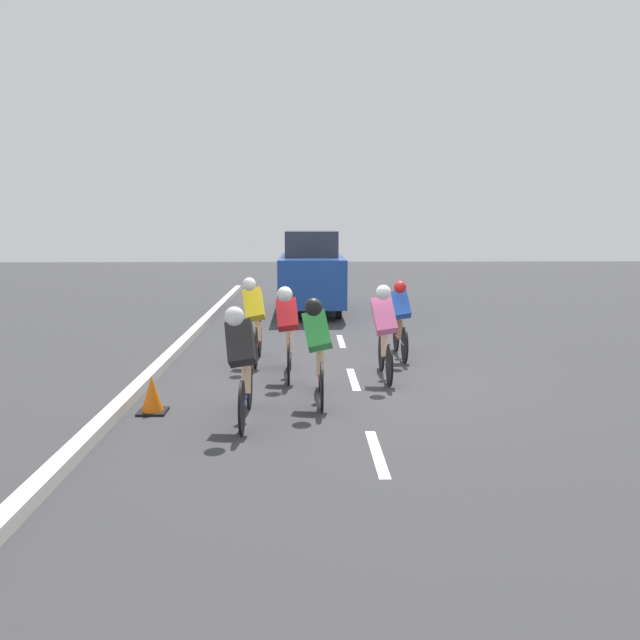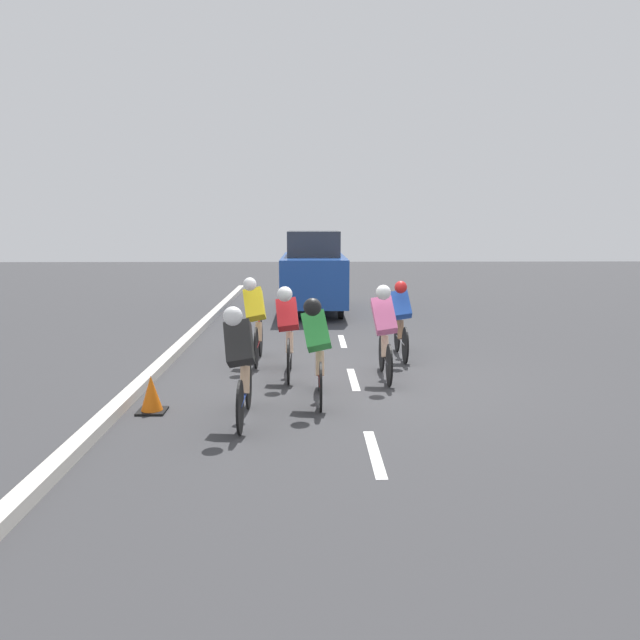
# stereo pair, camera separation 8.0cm
# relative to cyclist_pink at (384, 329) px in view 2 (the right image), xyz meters

# --- Properties ---
(ground_plane) EXTENTS (60.00, 60.00, 0.00)m
(ground_plane) POSITION_rel_cyclist_pink_xyz_m (0.48, -0.18, -0.81)
(ground_plane) COLOR #38383A
(lane_stripe_near) EXTENTS (0.12, 1.40, 0.01)m
(lane_stripe_near) POSITION_rel_cyclist_pink_xyz_m (0.48, 3.18, -0.81)
(lane_stripe_near) COLOR white
(lane_stripe_near) RESTS_ON ground
(lane_stripe_mid) EXTENTS (0.12, 1.40, 0.01)m
(lane_stripe_mid) POSITION_rel_cyclist_pink_xyz_m (0.48, -0.02, -0.81)
(lane_stripe_mid) COLOR white
(lane_stripe_mid) RESTS_ON ground
(lane_stripe_far) EXTENTS (0.12, 1.40, 0.01)m
(lane_stripe_far) POSITION_rel_cyclist_pink_xyz_m (0.48, -3.22, -0.81)
(lane_stripe_far) COLOR white
(lane_stripe_far) RESTS_ON ground
(curb) EXTENTS (0.20, 27.29, 0.14)m
(curb) POSITION_rel_cyclist_pink_xyz_m (3.68, -0.02, -0.74)
(curb) COLOR beige
(curb) RESTS_ON ground
(cyclist_pink) EXTENTS (0.40, 1.62, 1.52)m
(cyclist_pink) POSITION_rel_cyclist_pink_xyz_m (0.00, 0.00, 0.00)
(cyclist_pink) COLOR black
(cyclist_pink) RESTS_ON ground
(cyclist_green) EXTENTS (0.42, 1.66, 1.47)m
(cyclist_green) POSITION_rel_cyclist_pink_xyz_m (1.06, 1.23, -0.02)
(cyclist_green) COLOR black
(cyclist_green) RESTS_ON ground
(cyclist_blue) EXTENTS (0.39, 1.66, 1.44)m
(cyclist_blue) POSITION_rel_cyclist_pink_xyz_m (-0.49, -1.56, -0.05)
(cyclist_blue) COLOR black
(cyclist_blue) RESTS_ON ground
(cyclist_red) EXTENTS (0.38, 1.73, 1.48)m
(cyclist_red) POSITION_rel_cyclist_pink_xyz_m (1.51, -0.17, -0.03)
(cyclist_red) COLOR black
(cyclist_red) RESTS_ON ground
(cyclist_black) EXTENTS (0.40, 1.68, 1.48)m
(cyclist_black) POSITION_rel_cyclist_pink_xyz_m (2.01, 2.09, -0.02)
(cyclist_black) COLOR black
(cyclist_black) RESTS_ON ground
(cyclist_yellow) EXTENTS (0.42, 1.67, 1.53)m
(cyclist_yellow) POSITION_rel_cyclist_pink_xyz_m (2.11, -1.23, -0.01)
(cyclist_yellow) COLOR black
(cyclist_yellow) RESTS_ON ground
(support_car) EXTENTS (1.70, 4.39, 2.22)m
(support_car) POSITION_rel_cyclist_pink_xyz_m (1.04, -7.71, 0.30)
(support_car) COLOR black
(support_car) RESTS_ON ground
(traffic_cone) EXTENTS (0.36, 0.36, 0.49)m
(traffic_cone) POSITION_rel_cyclist_pink_xyz_m (3.23, 1.66, -0.58)
(traffic_cone) COLOR black
(traffic_cone) RESTS_ON ground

